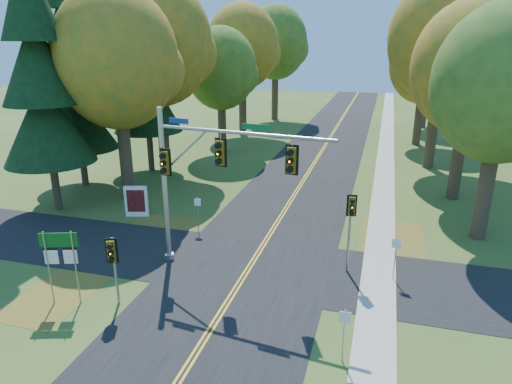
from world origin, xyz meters
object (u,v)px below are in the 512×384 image
(traffic_mast, at_px, (202,170))
(info_kiosk, at_px, (136,201))
(route_sign_cluster, at_px, (60,253))
(east_signal_pole, at_px, (351,214))

(traffic_mast, height_order, info_kiosk, traffic_mast)
(route_sign_cluster, bearing_deg, traffic_mast, 27.09)
(info_kiosk, bearing_deg, east_signal_pole, -32.02)
(east_signal_pole, relative_size, info_kiosk, 2.01)
(route_sign_cluster, bearing_deg, east_signal_pole, 9.48)
(east_signal_pole, bearing_deg, info_kiosk, 154.49)
(traffic_mast, bearing_deg, info_kiosk, 149.18)
(info_kiosk, bearing_deg, route_sign_cluster, -93.37)
(traffic_mast, bearing_deg, east_signal_pole, 18.31)
(traffic_mast, xyz_separation_m, route_sign_cluster, (-4.53, -4.58, -2.65))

